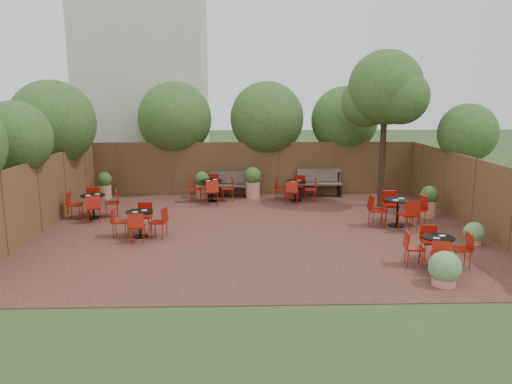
{
  "coord_description": "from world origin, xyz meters",
  "views": [
    {
      "loc": [
        -0.48,
        -13.23,
        3.72
      ],
      "look_at": [
        -0.07,
        0.5,
        1.0
      ],
      "focal_mm": 34.5,
      "sensor_mm": 36.0,
      "label": 1
    }
  ],
  "objects": [
    {
      "name": "low_shrubs",
      "position": [
        4.4,
        -3.56,
        0.32
      ],
      "size": [
        2.44,
        3.63,
        0.69
      ],
      "color": "tan",
      "rests_on": "courtyard_paving"
    },
    {
      "name": "park_bench_left",
      "position": [
        -0.93,
        4.63,
        0.49
      ],
      "size": [
        1.53,
        0.66,
        0.92
      ],
      "rotation": [
        0.0,
        0.0,
        -0.12
      ],
      "color": "brown",
      "rests_on": "courtyard_paving"
    },
    {
      "name": "planters",
      "position": [
        -0.48,
        3.68,
        0.58
      ],
      "size": [
        11.21,
        3.63,
        1.13
      ],
      "color": "tan",
      "rests_on": "courtyard_paving"
    },
    {
      "name": "fence_left",
      "position": [
        -6.0,
        0.0,
        1.0
      ],
      "size": [
        0.08,
        10.0,
        2.0
      ],
      "primitive_type": "cube",
      "color": "#4E311C",
      "rests_on": "ground"
    },
    {
      "name": "ground",
      "position": [
        0.0,
        0.0,
        0.0
      ],
      "size": [
        80.0,
        80.0,
        0.0
      ],
      "primitive_type": "plane",
      "color": "#354F23",
      "rests_on": "ground"
    },
    {
      "name": "neighbour_building",
      "position": [
        -4.5,
        8.0,
        4.0
      ],
      "size": [
        5.0,
        4.0,
        8.0
      ],
      "primitive_type": "cube",
      "color": "beige",
      "rests_on": "ground"
    },
    {
      "name": "courtyard_paving",
      "position": [
        0.0,
        0.0,
        0.01
      ],
      "size": [
        12.0,
        10.0,
        0.02
      ],
      "primitive_type": "cube",
      "color": "#3B1C18",
      "rests_on": "ground"
    },
    {
      "name": "fence_back",
      "position": [
        0.0,
        5.0,
        1.0
      ],
      "size": [
        12.0,
        0.08,
        2.0
      ],
      "primitive_type": "cube",
      "color": "#4E311C",
      "rests_on": "ground"
    },
    {
      "name": "fence_right",
      "position": [
        6.0,
        0.0,
        1.0
      ],
      "size": [
        0.08,
        10.0,
        2.0
      ],
      "primitive_type": "cube",
      "color": "#4E311C",
      "rests_on": "ground"
    },
    {
      "name": "park_bench_right",
      "position": [
        2.4,
        4.63,
        0.54
      ],
      "size": [
        1.66,
        0.6,
        1.01
      ],
      "rotation": [
        0.0,
        0.0,
        0.04
      ],
      "color": "brown",
      "rests_on": "courtyard_paving"
    },
    {
      "name": "courtyard_tree",
      "position": [
        4.2,
        2.91,
        3.79
      ],
      "size": [
        2.63,
        2.53,
        5.15
      ],
      "rotation": [
        0.0,
        0.0,
        -0.19
      ],
      "color": "black",
      "rests_on": "courtyard_paving"
    },
    {
      "name": "overhang_foliage",
      "position": [
        -2.02,
        3.7,
        2.77
      ],
      "size": [
        15.5,
        10.69,
        2.79
      ],
      "color": "#2D531B",
      "rests_on": "ground"
    },
    {
      "name": "bistro_tables",
      "position": [
        -0.02,
        1.12,
        0.45
      ],
      "size": [
        10.54,
        8.39,
        0.9
      ],
      "color": "black",
      "rests_on": "courtyard_paving"
    }
  ]
}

